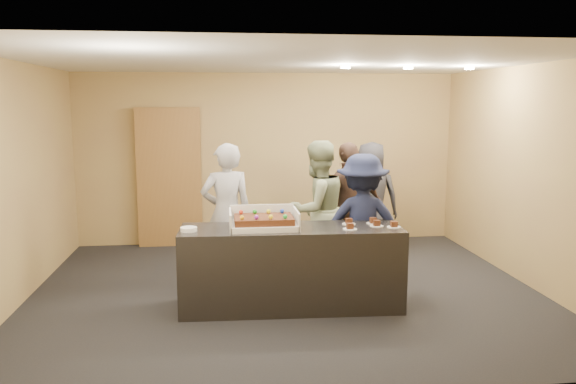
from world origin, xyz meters
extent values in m
plane|color=black|center=(0.00, 0.00, 0.00)|extent=(6.00, 6.00, 0.00)
plane|color=silver|center=(0.00, 0.00, 2.70)|extent=(6.00, 6.00, 0.00)
cube|color=tan|center=(0.00, 2.50, 1.35)|extent=(6.00, 0.04, 2.70)
cube|color=tan|center=(0.00, -2.50, 1.35)|extent=(6.00, 0.04, 2.70)
cube|color=tan|center=(-3.00, 0.00, 1.35)|extent=(0.04, 5.00, 2.70)
cube|color=tan|center=(3.00, 0.00, 1.35)|extent=(0.04, 5.00, 2.70)
cube|color=black|center=(0.00, -0.54, 0.45)|extent=(2.43, 0.79, 0.90)
cube|color=brown|center=(-1.56, 2.41, 1.08)|extent=(0.99, 0.15, 2.17)
cube|color=white|center=(-0.30, -0.54, 0.93)|extent=(0.71, 0.50, 0.06)
cube|color=white|center=(-0.66, -0.54, 1.00)|extent=(0.02, 0.50, 0.19)
cube|color=white|center=(0.05, -0.54, 1.00)|extent=(0.02, 0.50, 0.19)
cube|color=white|center=(-0.30, -0.29, 1.01)|extent=(0.71, 0.02, 0.22)
cube|color=#3F1A0E|center=(-0.30, -0.54, 0.99)|extent=(0.63, 0.43, 0.07)
sphere|color=red|center=(-0.54, -0.39, 1.05)|extent=(0.05, 0.05, 0.05)
sphere|color=#18951C|center=(-0.39, -0.39, 1.05)|extent=(0.05, 0.05, 0.05)
sphere|color=yellow|center=(-0.24, -0.39, 1.05)|extent=(0.05, 0.05, 0.05)
sphere|color=blue|center=(-0.09, -0.39, 1.05)|extent=(0.05, 0.05, 0.05)
sphere|color=gold|center=(-0.54, -0.69, 1.05)|extent=(0.05, 0.05, 0.05)
sphere|color=purple|center=(-0.39, -0.69, 1.05)|extent=(0.05, 0.05, 0.05)
sphere|color=yellow|center=(-0.24, -0.69, 1.05)|extent=(0.05, 0.05, 0.05)
sphere|color=green|center=(-0.09, -0.69, 1.05)|extent=(0.05, 0.05, 0.05)
cylinder|color=white|center=(-1.09, -0.59, 0.92)|extent=(0.17, 0.17, 0.04)
cylinder|color=white|center=(0.61, -0.71, 0.90)|extent=(0.15, 0.15, 0.01)
cube|color=#3F1A0E|center=(0.61, -0.71, 0.94)|extent=(0.07, 0.06, 0.06)
cylinder|color=white|center=(0.65, -0.45, 0.90)|extent=(0.15, 0.15, 0.01)
cube|color=#3F1A0E|center=(0.65, -0.45, 0.94)|extent=(0.07, 0.06, 0.06)
cylinder|color=white|center=(0.93, -0.59, 0.90)|extent=(0.15, 0.15, 0.01)
cube|color=#3F1A0E|center=(0.93, -0.59, 0.94)|extent=(0.07, 0.06, 0.06)
cylinder|color=white|center=(0.93, -0.45, 0.90)|extent=(0.15, 0.15, 0.01)
cube|color=#3F1A0E|center=(0.93, -0.45, 0.94)|extent=(0.07, 0.06, 0.06)
cylinder|color=white|center=(1.10, -0.67, 0.90)|extent=(0.15, 0.15, 0.01)
cube|color=#3F1A0E|center=(1.10, -0.67, 0.94)|extent=(0.07, 0.06, 0.06)
imported|color=#AEAEB4|center=(-0.69, 0.45, 0.88)|extent=(0.70, 0.53, 1.75)
imported|color=#96A47A|center=(0.45, 0.48, 0.89)|extent=(1.08, 1.00, 1.77)
imported|color=#171D3B|center=(0.90, -0.09, 0.82)|extent=(1.15, 0.77, 1.65)
imported|color=#4F362A|center=(0.94, 0.74, 0.87)|extent=(1.10, 0.76, 1.73)
imported|color=#27262C|center=(1.43, 1.49, 0.84)|extent=(0.90, 0.67, 1.68)
cylinder|color=#FFEAC6|center=(0.80, 0.50, 2.67)|extent=(0.12, 0.12, 0.03)
cylinder|color=#FFEAC6|center=(1.60, 0.50, 2.67)|extent=(0.12, 0.12, 0.03)
cylinder|color=#FFEAC6|center=(2.40, 0.50, 2.67)|extent=(0.12, 0.12, 0.03)
camera|label=1|loc=(-0.73, -6.43, 2.23)|focal=35.00mm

